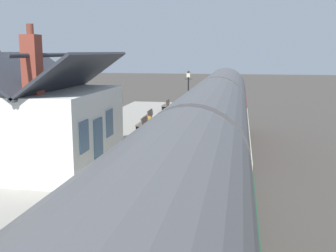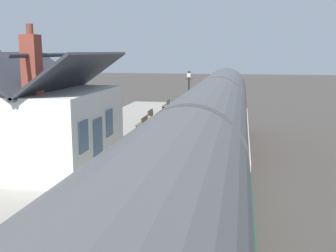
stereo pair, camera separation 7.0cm
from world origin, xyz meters
name	(u,v)px [view 1 (the left image)]	position (x,y,z in m)	size (l,w,h in m)	color
ground_plane	(201,157)	(0.00, 0.00, 0.00)	(160.00, 160.00, 0.00)	#423D38
platform	(120,146)	(0.00, 4.39, 0.42)	(32.00, 6.77, 0.85)	gray
platform_edge_coping	(179,140)	(0.00, 1.18, 0.86)	(32.00, 0.36, 0.02)	beige
rail_near	(232,157)	(0.00, -1.62, 0.07)	(52.00, 0.08, 0.14)	gray
rail_far	(204,156)	(0.00, -0.18, 0.07)	(52.00, 0.08, 0.14)	gray
train	(208,148)	(-7.15, -0.90, 2.22)	(30.58, 2.73, 4.32)	black
station_building	(56,126)	(-5.73, 5.27, 2.52)	(6.22, 4.12, 5.52)	white
bench_mid_platform	(142,124)	(1.94, 3.59, 1.32)	(1.41, 0.45, 0.88)	brown
bench_near_building	(166,105)	(10.40, 3.74, 1.32)	(1.40, 0.44, 0.88)	brown
bench_platform_end	(148,116)	(4.77, 3.88, 1.32)	(1.40, 0.44, 0.88)	brown
planter_edge_near	(155,155)	(-4.25, 1.54, 1.12)	(0.97, 0.32, 0.58)	teal
planter_bench_left	(149,122)	(3.25, 3.47, 1.22)	(0.45, 0.45, 0.72)	teal
planter_corner_building	(183,107)	(10.70, 2.48, 1.12)	(0.73, 0.32, 0.57)	#9E5138
lamp_post_platform	(188,84)	(8.07, 1.71, 3.15)	(0.32, 0.50, 3.25)	black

